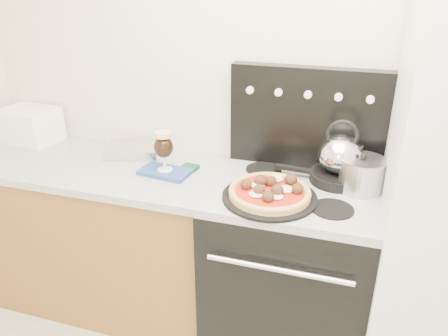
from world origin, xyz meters
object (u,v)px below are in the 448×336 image
at_px(base_cabinet, 100,235).
at_px(tea_kettle, 340,151).
at_px(stove_body, 288,272).
at_px(toaster_oven, 30,125).
at_px(beer_glass, 164,151).
at_px(pizza, 270,190).
at_px(pizza_pan, 269,197).
at_px(skillet, 337,177).
at_px(oven_mitt, 165,172).
at_px(stock_pot, 361,175).

relative_size(base_cabinet, tea_kettle, 6.66).
distance_m(stove_body, toaster_oven, 1.70).
xyz_separation_m(beer_glass, pizza, (0.56, -0.13, -0.07)).
bearing_deg(base_cabinet, pizza, -8.80).
xyz_separation_m(toaster_oven, beer_glass, (0.94, -0.19, 0.03)).
height_order(base_cabinet, pizza, pizza).
distance_m(pizza_pan, tea_kettle, 0.40).
bearing_deg(skillet, oven_mitt, -171.43).
relative_size(base_cabinet, toaster_oven, 4.64).
bearing_deg(toaster_oven, skillet, 4.94).
relative_size(pizza_pan, tea_kettle, 1.92).
height_order(stove_body, tea_kettle, tea_kettle).
xyz_separation_m(base_cabinet, pizza_pan, (1.01, -0.16, 0.50)).
distance_m(stove_body, oven_mitt, 0.80).
bearing_deg(beer_glass, skillet, 8.57).
bearing_deg(stove_body, tea_kettle, 34.76).
relative_size(base_cabinet, oven_mitt, 5.80).
bearing_deg(base_cabinet, toaster_oven, 161.43).
bearing_deg(toaster_oven, pizza_pan, -5.03).
xyz_separation_m(oven_mitt, beer_glass, (0.00, 0.00, 0.11)).
height_order(stove_body, beer_glass, beer_glass).
bearing_deg(stove_body, oven_mitt, -179.95).
height_order(pizza_pan, stock_pot, stock_pot).
height_order(beer_glass, pizza, beer_glass).
height_order(base_cabinet, pizza_pan, pizza_pan).
xyz_separation_m(pizza_pan, tea_kettle, (0.27, 0.26, 0.15)).
distance_m(tea_kettle, stock_pot, 0.14).
height_order(oven_mitt, pizza, pizza).
bearing_deg(beer_glass, tea_kettle, 8.57).
height_order(beer_glass, pizza_pan, beer_glass).
bearing_deg(stock_pot, toaster_oven, 176.38).
xyz_separation_m(base_cabinet, stove_body, (1.10, -0.02, 0.01)).
distance_m(base_cabinet, toaster_oven, 0.77).
bearing_deg(skillet, beer_glass, -171.43).
distance_m(pizza_pan, skillet, 0.37).
relative_size(pizza_pan, skillet, 1.62).
bearing_deg(oven_mitt, beer_glass, 0.00).
distance_m(pizza, tea_kettle, 0.39).
relative_size(toaster_oven, oven_mitt, 1.25).
relative_size(toaster_oven, pizza, 0.87).
xyz_separation_m(base_cabinet, toaster_oven, (-0.49, 0.16, 0.57)).
bearing_deg(tea_kettle, beer_glass, -174.07).
xyz_separation_m(pizza_pan, pizza, (-0.00, 0.00, 0.03)).
xyz_separation_m(pizza, skillet, (0.27, 0.26, -0.02)).
xyz_separation_m(skillet, stock_pot, (0.10, -0.05, 0.05)).
distance_m(oven_mitt, pizza, 0.58).
distance_m(pizza, skillet, 0.37).
bearing_deg(stock_pot, pizza, -151.63).
distance_m(skillet, tea_kettle, 0.13).
distance_m(oven_mitt, pizza_pan, 0.57).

